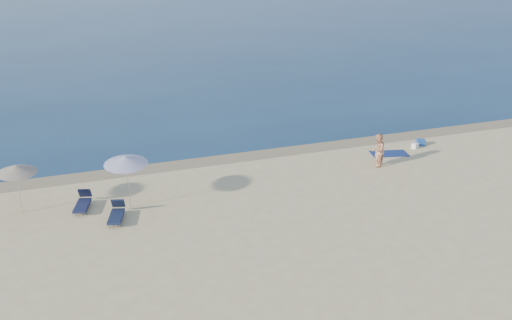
# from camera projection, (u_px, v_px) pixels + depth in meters

# --- Properties ---
(sea) EXTENTS (240.00, 160.00, 0.01)m
(sea) POSITION_uv_depth(u_px,v_px,m) (84.00, 3.00, 104.41)
(sea) COLOR #0C294A
(sea) RESTS_ON ground
(wet_sand_strip) EXTENTS (240.00, 1.60, 0.00)m
(wet_sand_strip) POSITION_uv_depth(u_px,v_px,m) (277.00, 152.00, 33.62)
(wet_sand_strip) COLOR #847254
(wet_sand_strip) RESTS_ON ground
(person_left) EXTENTS (0.65, 0.67, 1.56)m
(person_left) POSITION_uv_depth(u_px,v_px,m) (379.00, 150.00, 31.52)
(person_left) COLOR tan
(person_left) RESTS_ON ground
(person_right) EXTENTS (1.00, 1.02, 1.65)m
(person_right) POSITION_uv_depth(u_px,v_px,m) (378.00, 150.00, 31.29)
(person_right) COLOR tan
(person_right) RESTS_ON ground
(beach_towel) EXTENTS (2.08, 1.49, 0.03)m
(beach_towel) POSITION_uv_depth(u_px,v_px,m) (389.00, 154.00, 33.33)
(beach_towel) COLOR navy
(beach_towel) RESTS_ON ground
(white_bag) EXTENTS (0.40, 0.37, 0.27)m
(white_bag) POSITION_uv_depth(u_px,v_px,m) (415.00, 146.00, 34.16)
(white_bag) COLOR white
(white_bag) RESTS_ON ground
(blue_cooler) EXTENTS (0.54, 0.45, 0.33)m
(blue_cooler) POSITION_uv_depth(u_px,v_px,m) (421.00, 142.00, 34.63)
(blue_cooler) COLOR #1D499E
(blue_cooler) RESTS_ON ground
(umbrella_near) EXTENTS (2.33, 2.35, 2.37)m
(umbrella_near) POSITION_uv_depth(u_px,v_px,m) (126.00, 160.00, 26.23)
(umbrella_near) COLOR silver
(umbrella_near) RESTS_ON ground
(umbrella_far) EXTENTS (1.66, 1.68, 2.15)m
(umbrella_far) POSITION_uv_depth(u_px,v_px,m) (16.00, 169.00, 25.76)
(umbrella_far) COLOR silver
(umbrella_far) RESTS_ON ground
(lounger_left) EXTENTS (0.99, 1.69, 0.71)m
(lounger_left) POSITION_uv_depth(u_px,v_px,m) (83.00, 203.00, 26.59)
(lounger_left) COLOR #151A3A
(lounger_left) RESTS_ON ground
(lounger_right) EXTENTS (0.98, 1.69, 0.71)m
(lounger_right) POSITION_uv_depth(u_px,v_px,m) (117.00, 214.00, 25.56)
(lounger_right) COLOR #141D37
(lounger_right) RESTS_ON ground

